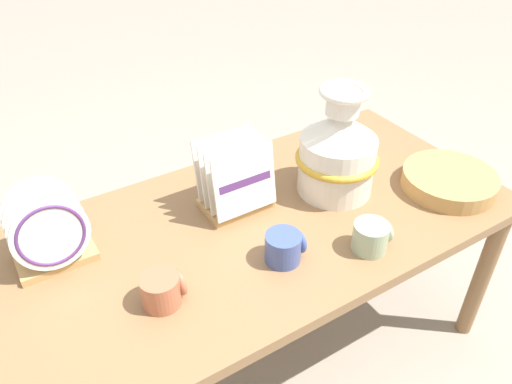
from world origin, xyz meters
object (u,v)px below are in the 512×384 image
object	(u,v)px
dish_rack_round_plates	(50,235)
wicker_charger_stack	(449,181)
ceramic_vase	(338,151)
dish_rack_square_plates	(235,184)
mug_terracotta_glaze	(163,289)
fruit_bowl	(348,150)
mug_sage_glaze	(372,236)
mug_cobalt_glaze	(284,247)

from	to	relation	value
dish_rack_round_plates	wicker_charger_stack	xyz separation A→B (m)	(1.13, -0.32, -0.06)
ceramic_vase	wicker_charger_stack	xyz separation A→B (m)	(0.31, -0.18, -0.12)
dish_rack_square_plates	mug_terracotta_glaze	bearing A→B (deg)	-144.92
ceramic_vase	fruit_bowl	xyz separation A→B (m)	(0.15, 0.12, -0.11)
mug_sage_glaze	wicker_charger_stack	bearing A→B (deg)	11.39
dish_rack_square_plates	mug_terracotta_glaze	world-z (taller)	dish_rack_square_plates
mug_terracotta_glaze	mug_sage_glaze	bearing A→B (deg)	-12.24
ceramic_vase	dish_rack_square_plates	xyz separation A→B (m)	(-0.31, 0.09, -0.06)
ceramic_vase	dish_rack_square_plates	world-z (taller)	ceramic_vase
dish_rack_square_plates	mug_sage_glaze	bearing A→B (deg)	-58.39
dish_rack_square_plates	wicker_charger_stack	bearing A→B (deg)	-23.75
mug_cobalt_glaze	mug_sage_glaze	xyz separation A→B (m)	(0.22, -0.09, 0.00)
dish_rack_round_plates	mug_sage_glaze	distance (m)	0.83
dish_rack_square_plates	mug_cobalt_glaze	world-z (taller)	dish_rack_square_plates
wicker_charger_stack	mug_sage_glaze	distance (m)	0.41
mug_cobalt_glaze	mug_sage_glaze	size ratio (longest dim) A/B	1.00
wicker_charger_stack	mug_terracotta_glaze	xyz separation A→B (m)	(-0.95, 0.04, 0.01)
ceramic_vase	mug_cobalt_glaze	xyz separation A→B (m)	(-0.31, -0.18, -0.10)
fruit_bowl	dish_rack_round_plates	bearing A→B (deg)	178.88
ceramic_vase	dish_rack_square_plates	bearing A→B (deg)	164.08
mug_cobalt_glaze	mug_terracotta_glaze	distance (m)	0.33
mug_sage_glaze	mug_cobalt_glaze	bearing A→B (deg)	158.24
fruit_bowl	mug_sage_glaze	bearing A→B (deg)	-122.32
dish_rack_square_plates	mug_cobalt_glaze	xyz separation A→B (m)	(-0.00, -0.26, -0.04)
wicker_charger_stack	mug_terracotta_glaze	bearing A→B (deg)	177.69
mug_cobalt_glaze	mug_terracotta_glaze	world-z (taller)	same
fruit_bowl	mug_terracotta_glaze	bearing A→B (deg)	-161.66
dish_rack_round_plates	dish_rack_square_plates	size ratio (longest dim) A/B	0.99
fruit_bowl	dish_rack_square_plates	bearing A→B (deg)	-176.42
mug_cobalt_glaze	fruit_bowl	world-z (taller)	fruit_bowl
wicker_charger_stack	mug_sage_glaze	size ratio (longest dim) A/B	2.79
dish_rack_round_plates	wicker_charger_stack	size ratio (longest dim) A/B	0.74
ceramic_vase	mug_terracotta_glaze	size ratio (longest dim) A/B	3.30
ceramic_vase	dish_rack_round_plates	bearing A→B (deg)	170.66
mug_cobalt_glaze	mug_terracotta_glaze	size ratio (longest dim) A/B	1.00
mug_sage_glaze	mug_terracotta_glaze	size ratio (longest dim) A/B	1.00
mug_cobalt_glaze	fruit_bowl	xyz separation A→B (m)	(0.46, 0.29, -0.01)
mug_cobalt_glaze	dish_rack_square_plates	bearing A→B (deg)	89.08
mug_cobalt_glaze	ceramic_vase	bearing A→B (deg)	29.65
wicker_charger_stack	mug_sage_glaze	xyz separation A→B (m)	(-0.40, -0.08, 0.01)
ceramic_vase	mug_sage_glaze	xyz separation A→B (m)	(-0.09, -0.26, -0.10)
dish_rack_square_plates	dish_rack_round_plates	bearing A→B (deg)	174.71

